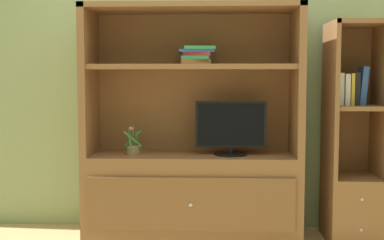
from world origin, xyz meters
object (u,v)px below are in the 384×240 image
(potted_plant, at_px, (133,149))
(bookshelf_tall, at_px, (353,166))
(media_console, at_px, (192,167))
(magazine_stack, at_px, (196,56))
(tv_monitor, at_px, (231,128))
(upright_book_row, at_px, (351,88))

(potted_plant, height_order, bookshelf_tall, bookshelf_tall)
(media_console, bearing_deg, bookshelf_tall, 0.17)
(bookshelf_tall, bearing_deg, media_console, -179.83)
(magazine_stack, bearing_deg, media_console, 171.08)
(media_console, height_order, magazine_stack, media_console)
(potted_plant, relative_size, bookshelf_tall, 0.14)
(tv_monitor, distance_m, magazine_stack, 0.57)
(tv_monitor, xyz_separation_m, magazine_stack, (-0.24, 0.02, 0.51))
(potted_plant, bearing_deg, media_console, 4.58)
(bookshelf_tall, bearing_deg, magazine_stack, -179.60)
(upright_book_row, bearing_deg, magazine_stack, 179.81)
(potted_plant, height_order, upright_book_row, upright_book_row)
(potted_plant, height_order, magazine_stack, magazine_stack)
(media_console, relative_size, magazine_stack, 4.98)
(tv_monitor, bearing_deg, media_console, 174.43)
(magazine_stack, relative_size, upright_book_row, 1.23)
(potted_plant, bearing_deg, tv_monitor, 0.59)
(media_console, xyz_separation_m, magazine_stack, (0.03, -0.00, 0.79))
(tv_monitor, distance_m, bookshelf_tall, 0.91)
(potted_plant, distance_m, magazine_stack, 0.80)
(magazine_stack, xyz_separation_m, bookshelf_tall, (1.11, 0.01, -0.78))
(upright_book_row, bearing_deg, tv_monitor, -178.73)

